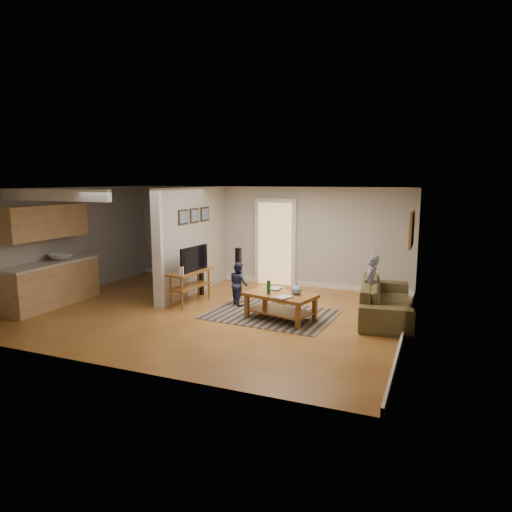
{
  "coord_description": "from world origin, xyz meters",
  "views": [
    {
      "loc": [
        4.2,
        -7.97,
        2.66
      ],
      "look_at": [
        0.67,
        0.71,
        1.1
      ],
      "focal_mm": 32.0,
      "sensor_mm": 36.0,
      "label": 1
    }
  ],
  "objects_px": {
    "coffee_table": "(282,299)",
    "speaker_right": "(238,272)",
    "tv_console": "(190,274)",
    "toddler": "(239,305)",
    "sofa": "(385,317)",
    "child": "(369,316)",
    "speaker_left": "(201,275)",
    "toy_basket": "(286,296)"
  },
  "relations": [
    {
      "from": "toy_basket",
      "to": "child",
      "type": "xyz_separation_m",
      "value": [
        1.84,
        -0.29,
        -0.15
      ]
    },
    {
      "from": "toy_basket",
      "to": "toddler",
      "type": "relative_size",
      "value": 0.45
    },
    {
      "from": "coffee_table",
      "to": "speaker_right",
      "type": "xyz_separation_m",
      "value": [
        -1.5,
        1.31,
        0.17
      ]
    },
    {
      "from": "coffee_table",
      "to": "tv_console",
      "type": "distance_m",
      "value": 2.23
    },
    {
      "from": "speaker_right",
      "to": "toy_basket",
      "type": "xyz_separation_m",
      "value": [
        1.2,
        -0.14,
        -0.41
      ]
    },
    {
      "from": "speaker_right",
      "to": "toddler",
      "type": "bearing_deg",
      "value": -62.47
    },
    {
      "from": "sofa",
      "to": "coffee_table",
      "type": "height_order",
      "value": "coffee_table"
    },
    {
      "from": "sofa",
      "to": "coffee_table",
      "type": "xyz_separation_m",
      "value": [
        -1.85,
        -0.89,
        0.4
      ]
    },
    {
      "from": "sofa",
      "to": "speaker_right",
      "type": "distance_m",
      "value": 3.42
    },
    {
      "from": "coffee_table",
      "to": "child",
      "type": "bearing_deg",
      "value": 29.4
    },
    {
      "from": "speaker_right",
      "to": "child",
      "type": "bearing_deg",
      "value": -5.08
    },
    {
      "from": "toy_basket",
      "to": "child",
      "type": "relative_size",
      "value": 0.34
    },
    {
      "from": "tv_console",
      "to": "child",
      "type": "distance_m",
      "value": 3.84
    },
    {
      "from": "tv_console",
      "to": "toddler",
      "type": "height_order",
      "value": "tv_console"
    },
    {
      "from": "coffee_table",
      "to": "speaker_right",
      "type": "distance_m",
      "value": 1.99
    },
    {
      "from": "toy_basket",
      "to": "toddler",
      "type": "bearing_deg",
      "value": -150.66
    },
    {
      "from": "speaker_left",
      "to": "tv_console",
      "type": "bearing_deg",
      "value": -66.08
    },
    {
      "from": "coffee_table",
      "to": "tv_console",
      "type": "relative_size",
      "value": 1.22
    },
    {
      "from": "toy_basket",
      "to": "tv_console",
      "type": "bearing_deg",
      "value": -156.12
    },
    {
      "from": "speaker_left",
      "to": "child",
      "type": "distance_m",
      "value": 3.95
    },
    {
      "from": "child",
      "to": "coffee_table",
      "type": "bearing_deg",
      "value": -53.11
    },
    {
      "from": "tv_console",
      "to": "child",
      "type": "relative_size",
      "value": 0.98
    },
    {
      "from": "coffee_table",
      "to": "speaker_left",
      "type": "distance_m",
      "value": 2.61
    },
    {
      "from": "sofa",
      "to": "speaker_left",
      "type": "relative_size",
      "value": 2.58
    },
    {
      "from": "speaker_left",
      "to": "child",
      "type": "xyz_separation_m",
      "value": [
        3.91,
        -0.23,
        -0.47
      ]
    },
    {
      "from": "sofa",
      "to": "toddler",
      "type": "distance_m",
      "value": 3.06
    },
    {
      "from": "tv_console",
      "to": "toddler",
      "type": "bearing_deg",
      "value": 23.51
    },
    {
      "from": "child",
      "to": "toddler",
      "type": "xyz_separation_m",
      "value": [
        -2.75,
        -0.22,
        0.0
      ]
    },
    {
      "from": "speaker_left",
      "to": "toddler",
      "type": "height_order",
      "value": "speaker_left"
    },
    {
      "from": "toy_basket",
      "to": "sofa",
      "type": "bearing_deg",
      "value": -7.15
    },
    {
      "from": "sofa",
      "to": "toy_basket",
      "type": "height_order",
      "value": "toy_basket"
    },
    {
      "from": "tv_console",
      "to": "toddler",
      "type": "relative_size",
      "value": 1.28
    },
    {
      "from": "coffee_table",
      "to": "toy_basket",
      "type": "distance_m",
      "value": 1.22
    },
    {
      "from": "sofa",
      "to": "toddler",
      "type": "xyz_separation_m",
      "value": [
        -3.05,
        -0.24,
        0.0
      ]
    },
    {
      "from": "sofa",
      "to": "speaker_left",
      "type": "height_order",
      "value": "speaker_left"
    },
    {
      "from": "tv_console",
      "to": "speaker_left",
      "type": "height_order",
      "value": "tv_console"
    },
    {
      "from": "sofa",
      "to": "child",
      "type": "distance_m",
      "value": 0.3
    },
    {
      "from": "sofa",
      "to": "coffee_table",
      "type": "distance_m",
      "value": 2.09
    },
    {
      "from": "speaker_right",
      "to": "tv_console",
      "type": "bearing_deg",
      "value": -122.08
    },
    {
      "from": "speaker_left",
      "to": "toy_basket",
      "type": "height_order",
      "value": "speaker_left"
    },
    {
      "from": "sofa",
      "to": "child",
      "type": "height_order",
      "value": "child"
    },
    {
      "from": "sofa",
      "to": "child",
      "type": "xyz_separation_m",
      "value": [
        -0.3,
        -0.02,
        0.0
      ]
    }
  ]
}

